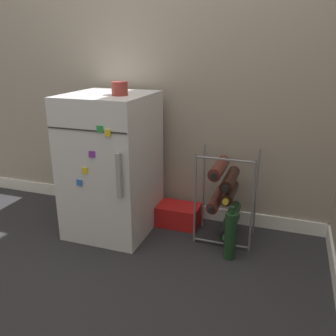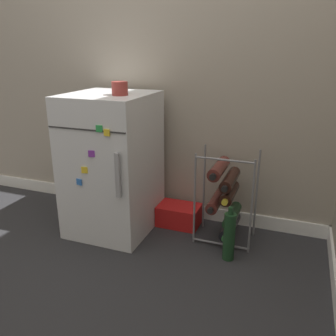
{
  "view_description": "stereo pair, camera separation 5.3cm",
  "coord_description": "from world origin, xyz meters",
  "px_view_note": "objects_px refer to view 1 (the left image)",
  "views": [
    {
      "loc": [
        0.63,
        -1.64,
        1.12
      ],
      "look_at": [
        -0.03,
        0.26,
        0.43
      ],
      "focal_mm": 38.0,
      "sensor_mm": 36.0,
      "label": 1
    },
    {
      "loc": [
        0.68,
        -1.63,
        1.12
      ],
      "look_at": [
        -0.03,
        0.26,
        0.43
      ],
      "focal_mm": 38.0,
      "sensor_mm": 36.0,
      "label": 2
    }
  ],
  "objects_px": {
    "mini_fridge": "(112,164)",
    "wine_rack": "(226,197)",
    "soda_box": "(179,215)",
    "fridge_top_cup": "(120,89)",
    "loose_bottle_floor": "(230,235)"
  },
  "relations": [
    {
      "from": "wine_rack",
      "to": "soda_box",
      "type": "relative_size",
      "value": 2.06
    },
    {
      "from": "wine_rack",
      "to": "loose_bottle_floor",
      "type": "bearing_deg",
      "value": -71.82
    },
    {
      "from": "wine_rack",
      "to": "soda_box",
      "type": "xyz_separation_m",
      "value": [
        -0.32,
        0.08,
        -0.21
      ]
    },
    {
      "from": "loose_bottle_floor",
      "to": "mini_fridge",
      "type": "bearing_deg",
      "value": 171.43
    },
    {
      "from": "wine_rack",
      "to": "loose_bottle_floor",
      "type": "distance_m",
      "value": 0.25
    },
    {
      "from": "mini_fridge",
      "to": "fridge_top_cup",
      "type": "distance_m",
      "value": 0.48
    },
    {
      "from": "mini_fridge",
      "to": "soda_box",
      "type": "bearing_deg",
      "value": 23.86
    },
    {
      "from": "soda_box",
      "to": "wine_rack",
      "type": "bearing_deg",
      "value": -14.57
    },
    {
      "from": "wine_rack",
      "to": "mini_fridge",
      "type": "bearing_deg",
      "value": -172.8
    },
    {
      "from": "mini_fridge",
      "to": "wine_rack",
      "type": "distance_m",
      "value": 0.73
    },
    {
      "from": "fridge_top_cup",
      "to": "mini_fridge",
      "type": "bearing_deg",
      "value": 152.01
    },
    {
      "from": "loose_bottle_floor",
      "to": "wine_rack",
      "type": "bearing_deg",
      "value": 108.18
    },
    {
      "from": "mini_fridge",
      "to": "wine_rack",
      "type": "relative_size",
      "value": 1.55
    },
    {
      "from": "mini_fridge",
      "to": "wine_rack",
      "type": "bearing_deg",
      "value": 7.2
    },
    {
      "from": "mini_fridge",
      "to": "wine_rack",
      "type": "xyz_separation_m",
      "value": [
        0.7,
        0.09,
        -0.16
      ]
    }
  ]
}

